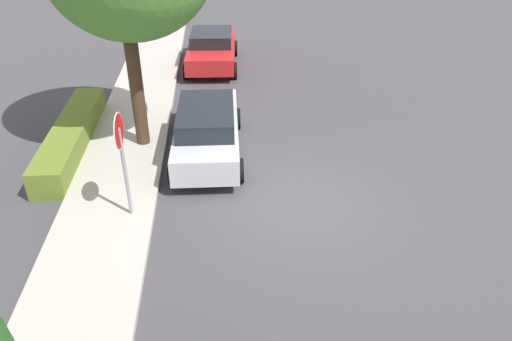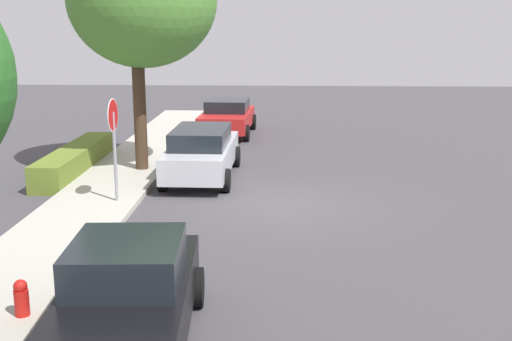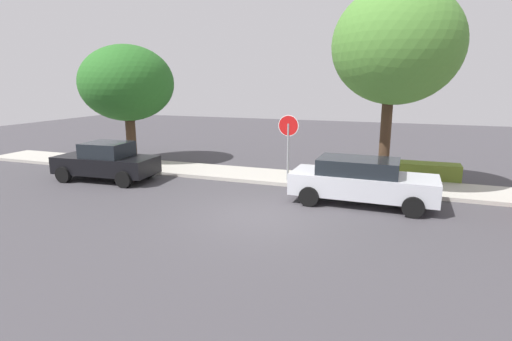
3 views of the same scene
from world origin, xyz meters
TOP-DOWN VIEW (x-y plane):
  - ground_plane at (0.00, 0.00)m, footprint 60.00×60.00m
  - sidewalk_curb at (0.00, 4.61)m, footprint 32.00×2.24m
  - stop_sign at (-0.36, 4.00)m, footprint 0.81×0.08m
  - parked_car_silver at (2.61, 2.25)m, footprint 4.62×2.01m
  - parked_car_red at (9.97, 2.13)m, footprint 4.20×2.22m
  - front_yard_hedge at (3.25, 6.18)m, footprint 5.54×0.89m

SIDE VIEW (x-z plane):
  - ground_plane at x=0.00m, z-range 0.00..0.00m
  - sidewalk_curb at x=0.00m, z-range 0.00..0.14m
  - front_yard_hedge at x=3.25m, z-range 0.00..0.75m
  - parked_car_red at x=9.97m, z-range 0.02..1.43m
  - parked_car_silver at x=2.61m, z-range 0.03..1.53m
  - stop_sign at x=-0.36m, z-range 0.51..3.19m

